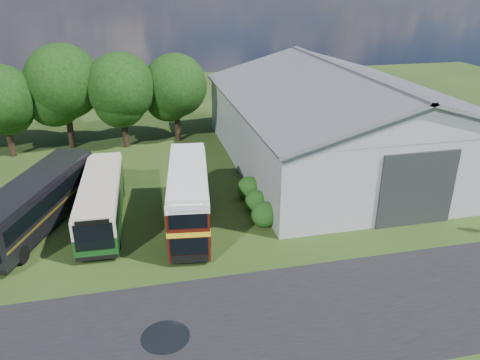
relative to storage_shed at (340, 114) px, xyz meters
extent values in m
plane|color=#223812|center=(-15.00, -15.98, -4.17)|extent=(120.00, 120.00, 0.00)
cube|color=black|center=(-12.00, -18.98, -4.17)|extent=(60.00, 8.00, 0.02)
cylinder|color=black|center=(-16.50, -18.98, -4.17)|extent=(2.20, 2.20, 0.01)
cube|color=gray|center=(0.00, 0.02, -1.42)|extent=(18.00, 24.00, 5.50)
cube|color=#2D3033|center=(0.00, -12.06, -1.67)|extent=(5.20, 0.18, 5.00)
cylinder|color=black|center=(-28.00, 7.52, -2.64)|extent=(0.56, 0.56, 3.06)
sphere|color=black|center=(-28.00, 7.52, 1.10)|extent=(5.78, 5.78, 5.78)
cylinder|color=black|center=(-23.00, 8.82, -2.37)|extent=(0.56, 0.56, 3.60)
sphere|color=black|center=(-23.00, 8.82, 2.03)|extent=(6.80, 6.80, 6.80)
cylinder|color=black|center=(-18.00, 7.82, -2.51)|extent=(0.56, 0.56, 3.31)
sphere|color=black|center=(-18.00, 7.82, 1.54)|extent=(6.26, 6.26, 6.26)
cylinder|color=black|center=(-13.00, 8.62, -2.58)|extent=(0.56, 0.56, 3.17)
sphere|color=black|center=(-13.00, 8.62, 1.29)|extent=(5.98, 5.98, 5.98)
sphere|color=#194714|center=(-9.40, -9.98, -4.17)|extent=(1.70, 1.70, 1.70)
sphere|color=#194714|center=(-9.40, -7.98, -4.17)|extent=(1.60, 1.60, 1.60)
sphere|color=#194714|center=(-9.40, -5.98, -4.17)|extent=(1.80, 1.80, 1.80)
cube|color=#103D12|center=(-19.56, -7.05, -2.57)|extent=(2.78, 10.62, 2.62)
cube|color=#3F1009|center=(-14.12, -9.04, -1.99)|extent=(3.57, 9.69, 3.79)
cube|color=black|center=(-23.53, -6.87, -2.39)|extent=(6.53, 11.96, 2.92)
camera|label=1|loc=(-16.92, -35.68, 10.57)|focal=35.00mm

